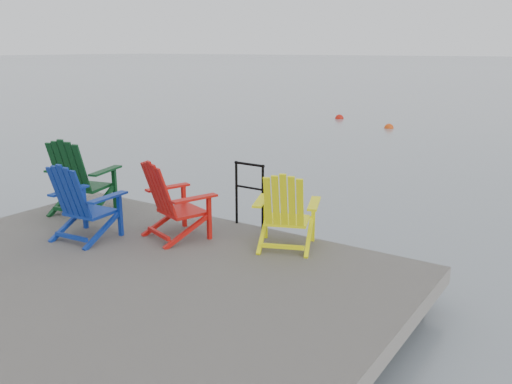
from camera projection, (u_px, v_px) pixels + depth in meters
The scene contains 9 objects.
ground at pixel (104, 325), 5.89m from camera, with size 400.00×400.00×0.00m, color gray.
dock at pixel (101, 296), 5.80m from camera, with size 6.00×5.00×1.40m.
handrail at pixel (249, 188), 7.45m from camera, with size 0.48×0.04×0.90m.
chair_green at pixel (79, 176), 8.05m from camera, with size 1.05×1.00×1.13m.
chair_blue at pixel (82, 201), 6.93m from camera, with size 0.86×0.80×1.02m.
chair_red at pixel (173, 200), 6.99m from camera, with size 0.98×0.93×1.03m.
chair_yellow at pixel (286, 210), 6.63m from camera, with size 0.95×0.91×0.98m.
buoy_a at pixel (389, 128), 20.24m from camera, with size 0.35×0.35×0.35m, color #D6420C.
buoy_b at pixel (339, 119), 22.95m from camera, with size 0.37×0.37×0.37m, color #BA160A.
Camera 1 is at (4.33, -3.50, 2.92)m, focal length 38.00 mm.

